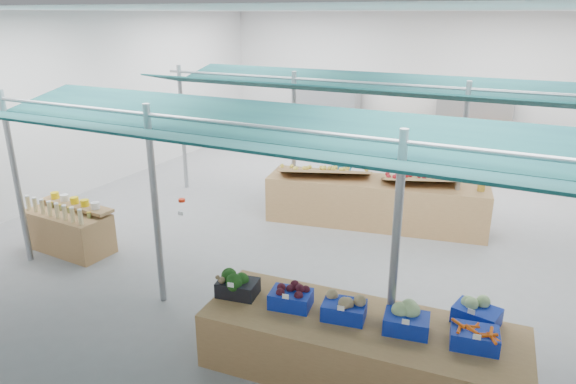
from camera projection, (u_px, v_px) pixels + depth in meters
name	position (u px, v px, depth m)	size (l,w,h in m)	color
floor	(326.00, 221.00, 10.79)	(13.00, 13.00, 0.00)	gray
hall	(354.00, 86.00, 11.13)	(13.00, 13.00, 13.00)	silver
pole_grid	(329.00, 164.00, 8.40)	(10.00, 4.60, 3.00)	gray
awnings	(331.00, 105.00, 8.08)	(9.50, 7.08, 0.30)	black
back_shelving_left	(327.00, 116.00, 16.58)	(2.00, 0.50, 2.00)	#B23F33
back_shelving_right	(472.00, 129.00, 14.67)	(2.00, 0.50, 2.00)	#B23F33
bottle_shelf	(71.00, 229.00, 9.40)	(1.68, 1.10, 1.01)	olive
veg_counter	(359.00, 348.00, 6.13)	(3.75, 1.25, 0.73)	olive
fruit_counter	(375.00, 202.00, 10.53)	(4.40, 1.05, 0.94)	olive
far_counter	(450.00, 152.00, 14.40)	(5.04, 1.01, 0.91)	olive
vendor_left	(340.00, 163.00, 11.83)	(0.64, 0.42, 1.76)	#1973A4
vendor_right	(418.00, 173.00, 11.07)	(0.86, 0.67, 1.76)	#A91714
crate_broccoli	(238.00, 284.00, 6.52)	(0.55, 0.44, 0.35)	black
crate_beets	(291.00, 297.00, 6.28)	(0.55, 0.44, 0.29)	#0E259C
crate_celeriac	(344.00, 307.00, 6.03)	(0.55, 0.44, 0.31)	#0E259C
crate_cabbage	(407.00, 319.00, 5.77)	(0.55, 0.44, 0.35)	#0E259C
crate_carrots	(474.00, 337.00, 5.53)	(0.55, 0.44, 0.29)	#0E259C
sparrow	(221.00, 280.00, 6.44)	(0.12, 0.09, 0.11)	brown
pole_ribbon	(182.00, 202.00, 8.82)	(0.12, 0.12, 0.28)	red
apple_heap_yellow	(325.00, 170.00, 10.50)	(2.02, 1.34, 0.27)	#997247
apple_heap_red	(422.00, 178.00, 9.99)	(1.65, 1.20, 0.27)	#997247
pineapple	(482.00, 182.00, 9.70)	(0.14, 0.14, 0.39)	#8C6019
crate_extra	(477.00, 312.00, 5.93)	(0.56, 0.45, 0.32)	#0E259C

